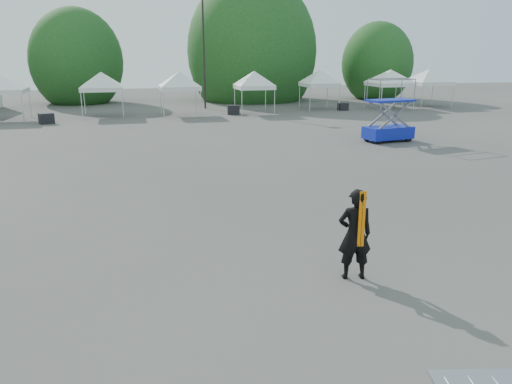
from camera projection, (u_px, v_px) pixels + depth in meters
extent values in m
plane|color=#474442|center=(283.00, 235.00, 13.22)|extent=(120.00, 120.00, 0.00)
cylinder|color=black|center=(204.00, 52.00, 42.51)|extent=(0.16, 0.16, 9.50)
cylinder|color=#382314|center=(79.00, 91.00, 48.26)|extent=(0.36, 0.36, 2.27)
ellipsoid|color=#194C19|center=(77.00, 61.00, 47.51)|extent=(4.16, 4.16, 4.78)
cylinder|color=#382314|center=(252.00, 86.00, 51.39)|extent=(0.36, 0.36, 2.80)
ellipsoid|color=#194C19|center=(252.00, 51.00, 50.47)|extent=(5.12, 5.12, 5.89)
cylinder|color=#382314|center=(375.00, 89.00, 52.78)|extent=(0.36, 0.36, 2.10)
ellipsoid|color=#194C19|center=(377.00, 64.00, 52.09)|extent=(3.84, 3.84, 4.42)
cylinder|color=silver|center=(22.00, 108.00, 34.52)|extent=(0.06, 0.06, 2.00)
cylinder|color=silver|center=(30.00, 104.00, 37.44)|extent=(0.06, 0.06, 2.00)
cube|color=white|center=(1.00, 91.00, 35.31)|extent=(3.33, 3.33, 0.30)
cylinder|color=silver|center=(82.00, 106.00, 36.09)|extent=(0.06, 0.06, 2.00)
cylinder|color=silver|center=(123.00, 105.00, 36.80)|extent=(0.06, 0.06, 2.00)
cylinder|color=silver|center=(85.00, 102.00, 38.78)|extent=(0.06, 0.06, 2.00)
cylinder|color=silver|center=(123.00, 101.00, 39.48)|extent=(0.06, 0.06, 2.00)
cube|color=white|center=(102.00, 89.00, 37.50)|extent=(3.08, 3.08, 0.30)
pyramid|color=white|center=(101.00, 72.00, 37.16)|extent=(4.36, 4.36, 1.10)
cylinder|color=silver|center=(164.00, 105.00, 36.94)|extent=(0.06, 0.06, 2.00)
cylinder|color=silver|center=(201.00, 104.00, 37.61)|extent=(0.06, 0.06, 2.00)
cylinder|color=silver|center=(161.00, 101.00, 39.53)|extent=(0.06, 0.06, 2.00)
cylinder|color=silver|center=(196.00, 100.00, 40.20)|extent=(0.06, 0.06, 2.00)
cube|color=white|center=(180.00, 88.00, 38.28)|extent=(2.98, 2.98, 0.30)
pyramid|color=white|center=(179.00, 71.00, 37.94)|extent=(4.21, 4.21, 1.10)
cylinder|color=silver|center=(242.00, 103.00, 38.19)|extent=(0.06, 0.06, 2.00)
cylinder|color=silver|center=(275.00, 102.00, 38.82)|extent=(0.06, 0.06, 2.00)
cylinder|color=silver|center=(235.00, 100.00, 40.62)|extent=(0.06, 0.06, 2.00)
cylinder|color=silver|center=(266.00, 99.00, 41.26)|extent=(0.06, 0.06, 2.00)
cube|color=white|center=(254.00, 87.00, 39.43)|extent=(2.81, 2.81, 0.30)
pyramid|color=white|center=(254.00, 71.00, 39.10)|extent=(3.98, 3.98, 1.10)
cylinder|color=silver|center=(310.00, 99.00, 41.28)|extent=(0.06, 0.06, 2.00)
cylinder|color=silver|center=(339.00, 98.00, 41.92)|extent=(0.06, 0.06, 2.00)
cylinder|color=silver|center=(300.00, 97.00, 43.72)|extent=(0.06, 0.06, 2.00)
cylinder|color=silver|center=(327.00, 96.00, 44.35)|extent=(0.06, 0.06, 2.00)
cube|color=white|center=(319.00, 85.00, 42.53)|extent=(2.81, 2.81, 0.30)
pyramid|color=white|center=(320.00, 70.00, 42.19)|extent=(3.98, 3.98, 1.10)
cylinder|color=silver|center=(381.00, 99.00, 41.59)|extent=(0.06, 0.06, 2.00)
cylinder|color=silver|center=(414.00, 98.00, 42.34)|extent=(0.06, 0.06, 2.00)
cylinder|color=silver|center=(365.00, 96.00, 44.46)|extent=(0.06, 0.06, 2.00)
cylinder|color=silver|center=(396.00, 95.00, 45.20)|extent=(0.06, 0.06, 2.00)
cube|color=white|center=(390.00, 84.00, 43.11)|extent=(3.28, 3.28, 0.30)
pyramid|color=white|center=(391.00, 69.00, 42.77)|extent=(4.63, 4.63, 1.10)
cylinder|color=silver|center=(422.00, 97.00, 43.09)|extent=(0.06, 0.06, 2.00)
cylinder|color=silver|center=(453.00, 96.00, 43.84)|extent=(0.06, 0.06, 2.00)
cylinder|color=silver|center=(403.00, 94.00, 45.96)|extent=(0.06, 0.06, 2.00)
cylinder|color=silver|center=(432.00, 94.00, 46.70)|extent=(0.06, 0.06, 2.00)
cube|color=white|center=(428.00, 83.00, 44.61)|extent=(3.28, 3.28, 0.30)
pyramid|color=white|center=(430.00, 69.00, 44.27)|extent=(4.63, 4.63, 1.10)
imported|color=black|center=(355.00, 234.00, 10.45)|extent=(0.79, 0.58, 1.98)
cube|color=orange|center=(360.00, 219.00, 10.16)|extent=(0.16, 0.03, 1.19)
cube|color=#0D12AA|center=(388.00, 133.00, 27.21)|extent=(2.77, 1.69, 0.65)
cube|color=#0D12AA|center=(390.00, 100.00, 26.74)|extent=(2.65, 1.62, 0.11)
cylinder|color=black|center=(379.00, 141.00, 26.43)|extent=(0.41, 0.22, 0.39)
cylinder|color=black|center=(408.00, 138.00, 27.18)|extent=(0.41, 0.22, 0.39)
cylinder|color=black|center=(367.00, 137.00, 27.39)|extent=(0.41, 0.22, 0.39)
cylinder|color=black|center=(396.00, 135.00, 28.14)|extent=(0.41, 0.22, 0.39)
cube|color=black|center=(46.00, 118.00, 34.09)|extent=(1.12, 1.00, 0.72)
cube|color=black|center=(233.00, 110.00, 39.32)|extent=(1.01, 0.83, 0.72)
cube|color=black|center=(343.00, 107.00, 42.17)|extent=(0.81, 0.64, 0.61)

